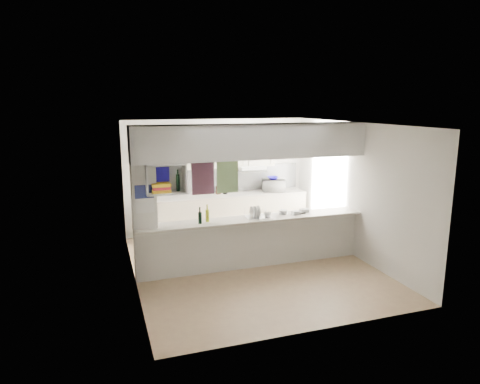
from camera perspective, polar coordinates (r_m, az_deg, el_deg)
name	(u,v)px	position (r m, az deg, el deg)	size (l,w,h in m)	color
floor	(252,266)	(8.01, 1.64, -9.86)	(4.80, 4.80, 0.00)	#9A7759
ceiling	(253,124)	(7.45, 1.76, 9.07)	(4.80, 4.80, 0.00)	white
wall_back	(217,176)	(9.87, -3.12, 2.14)	(4.20, 4.20, 0.00)	silver
wall_left	(132,206)	(7.19, -14.22, -1.87)	(4.80, 4.80, 0.00)	silver
wall_right	(354,190)	(8.56, 15.01, 0.26)	(4.80, 4.80, 0.00)	silver
servery_partition	(243,178)	(7.50, 0.47, 1.86)	(4.20, 0.50, 2.60)	silver
cubby_shelf	(164,180)	(7.10, -10.06, 1.53)	(0.65, 0.35, 0.50)	white
kitchen_run	(227,198)	(9.75, -1.77, -0.80)	(3.60, 0.63, 2.24)	beige
microwave	(274,185)	(10.03, 4.51, 0.89)	(0.51, 0.35, 0.28)	white
bowl	(273,178)	(10.00, 4.39, 1.88)	(0.25, 0.25, 0.06)	#180EA0
dish_rack	(257,213)	(7.73, 2.31, -2.77)	(0.43, 0.33, 0.23)	silver
cup	(267,215)	(7.73, 3.65, -3.02)	(0.11, 0.11, 0.09)	white
wine_bottles	(204,216)	(7.42, -4.85, -3.24)	(0.21, 0.14, 0.31)	black
plastic_tubs	(293,212)	(8.06, 7.06, -2.64)	(0.60, 0.23, 0.08)	silver
utensil_jar	(225,191)	(9.72, -2.01, 0.13)	(0.10, 0.10, 0.14)	black
knife_block	(218,190)	(9.70, -2.92, 0.25)	(0.09, 0.07, 0.19)	brown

